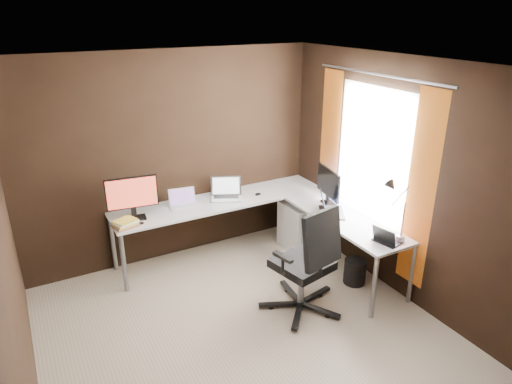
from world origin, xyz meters
TOP-DOWN VIEW (x-y plane):
  - room at (0.34, 0.07)m, footprint 3.60×3.60m
  - desk at (0.84, 1.04)m, footprint 2.65×2.25m
  - drawer_pedestal at (1.43, 1.15)m, footprint 0.42×0.50m
  - monitor_left at (-0.59, 1.49)m, footprint 0.56×0.19m
  - monitor_right at (1.54, 0.78)m, footprint 0.17×0.54m
  - laptop_white at (0.00, 1.54)m, footprint 0.34×0.27m
  - laptop_silver at (0.56, 1.54)m, footprint 0.45×0.40m
  - laptop_black_big at (1.39, 0.56)m, footprint 0.43×0.47m
  - laptop_black_small at (1.46, -0.28)m, footprint 0.23×0.29m
  - book_stack at (-0.73, 1.33)m, footprint 0.29×0.26m
  - mouse_left at (-0.57, 1.30)m, footprint 0.08×0.05m
  - mouse_corner at (0.94, 1.41)m, footprint 0.09×0.06m
  - desk_lamp at (1.54, -0.27)m, footprint 0.20×0.24m
  - office_chair at (0.72, 0.03)m, footprint 0.66×0.67m
  - wastebasket at (1.50, 0.16)m, footprint 0.28×0.28m

SIDE VIEW (x-z plane):
  - wastebasket at x=1.50m, z-range 0.00..0.29m
  - drawer_pedestal at x=1.43m, z-range 0.00..0.60m
  - office_chair at x=0.72m, z-range -0.24..0.93m
  - desk at x=0.84m, z-range 0.31..1.04m
  - mouse_left at x=-0.57m, z-range 0.73..0.76m
  - mouse_corner at x=0.94m, z-range 0.73..0.76m
  - book_stack at x=-0.73m, z-range 0.73..0.81m
  - laptop_black_small at x=1.46m, z-range 0.68..0.86m
  - laptop_white at x=0.00m, z-range 0.67..0.88m
  - laptop_silver at x=0.56m, z-range 0.66..0.91m
  - laptop_black_big at x=1.39m, z-range 0.66..0.91m
  - monitor_right at x=1.54m, z-range 0.76..1.21m
  - monitor_left at x=-0.59m, z-range 0.76..1.25m
  - desk_lamp at x=1.54m, z-range 0.81..1.47m
  - room at x=0.34m, z-range 0.03..2.53m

